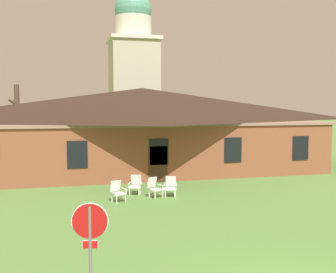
{
  "coord_description": "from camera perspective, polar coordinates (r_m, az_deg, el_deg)",
  "views": [
    {
      "loc": [
        -5.14,
        -7.52,
        4.45
      ],
      "look_at": [
        -0.97,
        8.98,
        3.12
      ],
      "focal_mm": 43.1,
      "sensor_mm": 36.0,
      "label": 1
    }
  ],
  "objects": [
    {
      "name": "brick_building",
      "position": [
        28.0,
        -3.6,
        1.21
      ],
      "size": [
        23.84,
        10.4,
        5.63
      ],
      "color": "brown",
      "rests_on": "ground"
    },
    {
      "name": "dome_tower",
      "position": [
        43.01,
        -4.89,
        8.84
      ],
      "size": [
        5.18,
        5.18,
        17.13
      ],
      "color": "#BCB29E",
      "rests_on": "ground"
    },
    {
      "name": "stop_sign",
      "position": [
        9.12,
        -10.96,
        -13.45
      ],
      "size": [
        0.79,
        0.2,
        2.36
      ],
      "color": "slate",
      "rests_on": "ground"
    },
    {
      "name": "lawn_chair_by_porch",
      "position": [
        18.94,
        -7.18,
        -7.62
      ],
      "size": [
        0.78,
        0.82,
        0.96
      ],
      "color": "white",
      "rests_on": "ground"
    },
    {
      "name": "lawn_chair_near_door",
      "position": [
        20.35,
        -4.61,
        -6.75
      ],
      "size": [
        0.77,
        0.82,
        0.96
      ],
      "color": "white",
      "rests_on": "ground"
    },
    {
      "name": "lawn_chair_left_end",
      "position": [
        19.64,
        -1.95,
        -7.15
      ],
      "size": [
        0.81,
        0.85,
        0.96
      ],
      "color": "silver",
      "rests_on": "ground"
    },
    {
      "name": "lawn_chair_middle",
      "position": [
        19.86,
        0.37,
        -7.02
      ],
      "size": [
        0.76,
        0.81,
        0.96
      ],
      "color": "white",
      "rests_on": "ground"
    },
    {
      "name": "bare_tree_beside_building",
      "position": [
        31.52,
        -20.48,
        1.81
      ],
      "size": [
        2.46,
        2.51,
        5.96
      ],
      "color": "brown",
      "rests_on": "ground"
    }
  ]
}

